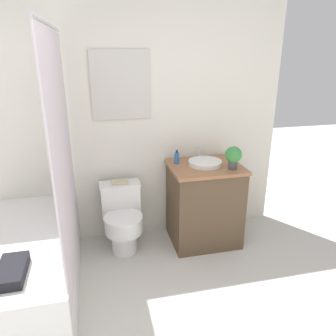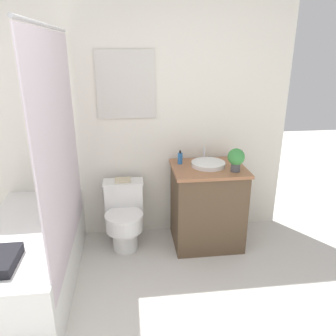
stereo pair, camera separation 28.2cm
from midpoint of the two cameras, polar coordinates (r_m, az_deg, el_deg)
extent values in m
cube|color=silver|center=(3.14, -11.52, 9.01)|extent=(3.24, 0.05, 2.50)
cube|color=beige|center=(3.07, -10.89, 13.93)|extent=(0.54, 0.02, 0.61)
cube|color=silver|center=(3.06, -10.89, 13.93)|extent=(0.51, 0.01, 0.58)
cube|color=white|center=(2.89, -25.60, -15.27)|extent=(0.69, 1.49, 0.51)
cube|color=silver|center=(2.44, -20.96, 2.21)|extent=(0.01, 1.37, 1.63)
cylinder|color=#B7B7BC|center=(2.35, -23.66, 21.93)|extent=(0.02, 1.37, 0.02)
cube|color=black|center=(2.37, -28.81, -15.56)|extent=(0.16, 0.32, 0.07)
cylinder|color=white|center=(3.23, -10.20, -12.36)|extent=(0.23, 0.23, 0.24)
cylinder|color=white|center=(3.09, -10.37, -9.83)|extent=(0.34, 0.34, 0.14)
cylinder|color=white|center=(3.05, -10.46, -8.53)|extent=(0.35, 0.35, 0.02)
cube|color=white|center=(3.23, -10.76, -5.71)|extent=(0.37, 0.18, 0.33)
cube|color=white|center=(3.16, -10.96, -2.82)|extent=(0.38, 0.19, 0.02)
cube|color=brown|center=(3.24, 3.81, -6.52)|extent=(0.64, 0.53, 0.77)
cube|color=#9E6642|center=(3.08, 3.97, 0.14)|extent=(0.67, 0.56, 0.03)
cylinder|color=white|center=(3.09, 3.88, 0.88)|extent=(0.32, 0.32, 0.04)
cylinder|color=silver|center=(3.24, 2.97, 2.67)|extent=(0.02, 0.02, 0.13)
cylinder|color=#2D6BB2|center=(3.11, -1.07, 1.70)|extent=(0.05, 0.05, 0.11)
cylinder|color=black|center=(3.09, -1.08, 2.84)|extent=(0.02, 0.02, 0.02)
cylinder|color=#4C4C51|center=(3.00, 8.59, 0.48)|extent=(0.08, 0.08, 0.08)
sphere|color=#3D8E42|center=(2.97, 8.69, 2.27)|extent=(0.15, 0.15, 0.15)
cube|color=beige|center=(3.15, -10.99, -2.45)|extent=(0.15, 0.11, 0.02)
camera|label=1|loc=(0.14, -92.86, -1.05)|focal=35.00mm
camera|label=2|loc=(0.14, 87.14, 1.05)|focal=35.00mm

